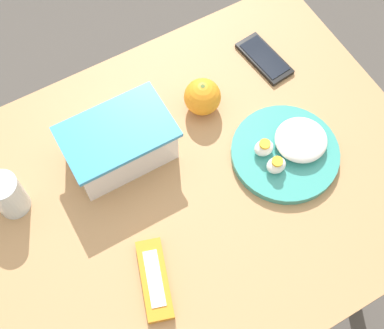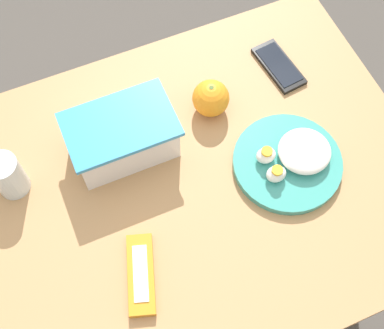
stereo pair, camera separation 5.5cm
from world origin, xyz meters
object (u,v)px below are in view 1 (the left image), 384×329
Objects in this scene: orange_fruit at (202,97)px; cell_phone at (264,58)px; rice_plate at (289,150)px; food_container at (120,145)px; drinking_glass at (8,195)px; candy_bar at (155,280)px.

cell_phone is (0.19, 0.04, -0.03)m from orange_fruit.
cell_phone is (0.09, 0.23, -0.01)m from rice_plate.
food_container reaches higher than cell_phone.
rice_plate is (0.30, -0.17, -0.03)m from food_container.
rice_plate is 0.57m from drinking_glass.
drinking_glass is at bearing 162.13° from rice_plate.
drinking_glass is at bearing -174.99° from cell_phone.
food_container is at bearing -1.58° from drinking_glass.
orange_fruit reaches higher than cell_phone.
candy_bar is at bearing -144.31° from cell_phone.
food_container reaches higher than orange_fruit.
candy_bar is at bearing -164.67° from rice_plate.
food_container is 0.24m from drinking_glass.
cell_phone is (0.46, 0.33, -0.00)m from candy_bar.
cell_phone is 0.63m from drinking_glass.
food_container is 0.21m from orange_fruit.
food_container is 2.20× the size of drinking_glass.
candy_bar is (-0.37, -0.10, -0.01)m from rice_plate.
candy_bar is 1.62× the size of drinking_glass.
drinking_glass is (-0.44, -0.02, 0.01)m from orange_fruit.
food_container is at bearing -173.99° from orange_fruit.
drinking_glass is at bearing 121.93° from candy_bar.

